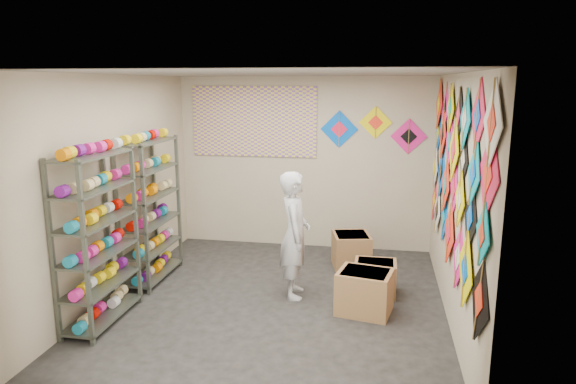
% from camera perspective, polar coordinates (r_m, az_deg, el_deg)
% --- Properties ---
extents(ground, '(4.50, 4.50, 0.00)m').
position_cam_1_polar(ground, '(6.38, -1.40, -12.03)').
color(ground, black).
extents(room_walls, '(4.50, 4.50, 4.50)m').
position_cam_1_polar(room_walls, '(5.90, -1.48, 2.71)').
color(room_walls, tan).
rests_on(room_walls, ground).
extents(shelf_rack_front, '(0.40, 1.10, 1.90)m').
position_cam_1_polar(shelf_rack_front, '(5.92, -20.39, -4.92)').
color(shelf_rack_front, '#4C5147').
rests_on(shelf_rack_front, ground).
extents(shelf_rack_back, '(0.40, 1.10, 1.90)m').
position_cam_1_polar(shelf_rack_back, '(7.03, -15.05, -1.97)').
color(shelf_rack_back, '#4C5147').
rests_on(shelf_rack_back, ground).
extents(string_spools, '(0.12, 2.36, 0.12)m').
position_cam_1_polar(string_spools, '(6.44, -17.54, -2.51)').
color(string_spools, '#EB2296').
rests_on(string_spools, ground).
extents(kite_wall_display, '(0.06, 4.30, 2.08)m').
position_cam_1_polar(kite_wall_display, '(5.84, 17.93, 2.04)').
color(kite_wall_display, black).
rests_on(kite_wall_display, room_walls).
extents(back_wall_kites, '(1.61, 0.02, 0.73)m').
position_cam_1_polar(back_wall_kites, '(7.97, 9.39, 6.84)').
color(back_wall_kites, blue).
rests_on(back_wall_kites, room_walls).
extents(poster, '(2.00, 0.01, 1.10)m').
position_cam_1_polar(poster, '(8.20, -3.81, 7.81)').
color(poster, '#7A489C').
rests_on(poster, room_walls).
extents(shopkeeper, '(0.69, 0.55, 1.57)m').
position_cam_1_polar(shopkeeper, '(6.28, 0.75, -4.78)').
color(shopkeeper, silver).
rests_on(shopkeeper, ground).
extents(carton_a, '(0.68, 0.60, 0.50)m').
position_cam_1_polar(carton_a, '(6.07, 8.51, -10.92)').
color(carton_a, '#986C42').
rests_on(carton_a, ground).
extents(carton_b, '(0.51, 0.42, 0.42)m').
position_cam_1_polar(carton_b, '(6.60, 9.64, -9.38)').
color(carton_b, '#986C42').
rests_on(carton_b, ground).
extents(carton_c, '(0.62, 0.65, 0.49)m').
position_cam_1_polar(carton_c, '(7.47, 7.04, -6.45)').
color(carton_c, '#986C42').
rests_on(carton_c, ground).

